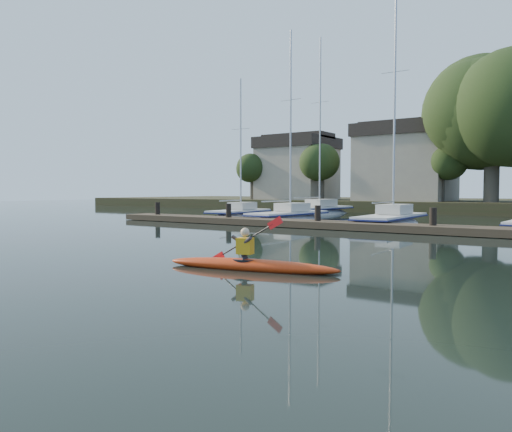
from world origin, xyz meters
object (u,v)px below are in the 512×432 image
Objects in this scene: sailboat_0 at (239,220)px; sailboat_1 at (288,224)px; sailboat_5 at (318,217)px; dock at (371,226)px; sailboat_2 at (391,229)px; kayak at (250,263)px.

sailboat_1 reaches higher than sailboat_0.
sailboat_0 is 7.78m from sailboat_5.
sailboat_5 is (-9.58, 12.63, -0.40)m from dock.
sailboat_0 is (-12.10, 5.27, -0.39)m from dock.
sailboat_0 is 0.75× the size of sailboat_2.
dock is 3.03× the size of sailboat_0.
sailboat_2 is (-0.34, 3.90, -0.39)m from dock.
sailboat_0 is at bearing -103.14° from sailboat_5.
dock is 13.20m from sailboat_0.
kayak is 13.61m from dock.
sailboat_2 reaches higher than sailboat_1.
sailboat_1 is at bearing -69.21° from sailboat_5.
sailboat_0 is 11.84m from sailboat_2.
sailboat_1 is 8.78m from sailboat_5.
dock is (-2.08, 13.45, 0.02)m from kayak.
dock is 3.93m from sailboat_2.
sailboat_2 reaches higher than dock.
dock is 2.16× the size of sailboat_5.
dock is 2.28× the size of sailboat_2.
kayak is at bearing -81.20° from dock.
dock is at bearing -26.41° from sailboat_0.
sailboat_5 reaches higher than sailboat_1.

